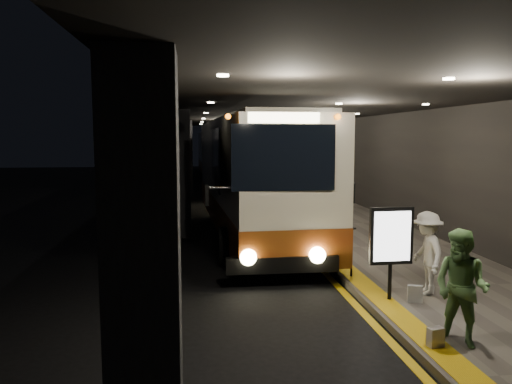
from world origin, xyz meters
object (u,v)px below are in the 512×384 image
passenger_waiting_green (461,288)px  bag_polka (415,294)px  passenger_waiting_white (427,253)px  passenger_boarding (327,224)px  info_sign (391,238)px  bag_plain (436,337)px  stanchion_post (352,253)px  coach_second (228,162)px  coach_third (216,156)px  coach_main (252,181)px

passenger_waiting_green → bag_polka: bearing=139.8°
passenger_waiting_white → bag_polka: (-0.48, -0.53, -0.71)m
passenger_boarding → info_sign: 4.29m
bag_polka → bag_plain: size_ratio=1.11×
passenger_waiting_white → stanchion_post: (-1.19, 1.43, -0.30)m
coach_second → bag_polka: bearing=-86.7°
passenger_waiting_green → passenger_boarding: bearing=149.1°
coach_third → coach_main: bearing=-91.7°
passenger_boarding → passenger_waiting_green: (0.47, -6.51, 0.11)m
passenger_boarding → bag_plain: (0.04, -6.56, -0.67)m
bag_polka → bag_plain: bag_polka is taller
coach_third → info_sign: size_ratio=6.32×
coach_third → passenger_waiting_green: bearing=-88.2°
bag_polka → stanchion_post: stanchion_post is taller
coach_second → passenger_waiting_green: coach_second is taller
passenger_waiting_green → info_sign: bearing=151.7°
coach_second → bag_polka: size_ratio=34.91×
coach_main → coach_third: size_ratio=1.07×
bag_plain → bag_polka: bearing=73.7°
passenger_boarding → bag_plain: size_ratio=5.29×
bag_plain → stanchion_post: (-0.09, 4.05, 0.43)m
info_sign → bag_polka: bearing=-26.4°
bag_plain → info_sign: bearing=86.0°
coach_third → passenger_boarding: (1.99, -29.22, -0.84)m
bag_polka → coach_main: bearing=107.0°
passenger_waiting_white → stanchion_post: passenger_waiting_white is taller
coach_second → bag_polka: 22.96m
coach_second → info_sign: (1.87, -22.59, -0.38)m
passenger_boarding → bag_polka: (0.66, -4.47, -0.66)m
stanchion_post → info_sign: bearing=-81.7°
stanchion_post → passenger_waiting_green: bearing=-82.6°
passenger_waiting_white → bag_plain: (-1.09, -2.63, -0.73)m
info_sign → coach_second: bearing=93.4°
passenger_waiting_white → bag_polka: bearing=-37.9°
passenger_boarding → info_sign: bearing=-166.6°
passenger_boarding → bag_polka: 4.56m
passenger_waiting_white → bag_plain: bearing=-18.2°
passenger_boarding → coach_main: bearing=37.8°
passenger_waiting_green → bag_polka: (0.18, 2.05, -0.77)m
coach_main → bag_plain: 10.33m
coach_main → passenger_boarding: bearing=-65.8°
passenger_waiting_white → bag_plain: 2.94m
coach_second → bag_plain: size_ratio=38.73×
coach_main → stanchion_post: size_ratio=11.10×
passenger_waiting_green → bag_plain: (-0.43, -0.05, -0.78)m
info_sign → bag_plain: bearing=-95.3°
coach_third → passenger_waiting_green: 35.82m
coach_third → bag_polka: 33.82m
passenger_waiting_green → info_sign: size_ratio=0.98×
coach_main → bag_polka: 8.46m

